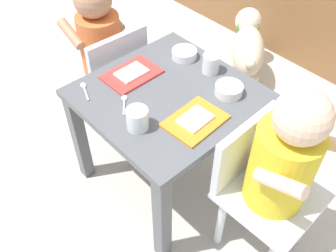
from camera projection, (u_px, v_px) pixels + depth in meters
The scene contains 13 objects.
ground_plane at pixel (168, 175), 1.59m from camera, with size 7.00×7.00×0.00m, color #B2ADA3.
dining_table at pixel (168, 111), 1.33m from camera, with size 0.54×0.54×0.45m.
seated_child_left at pixel (101, 42), 1.52m from camera, with size 0.29×0.29×0.68m.
seated_child_right at pixel (280, 162), 1.07m from camera, with size 0.29×0.29×0.71m.
dog at pixel (248, 45), 1.92m from camera, with size 0.37×0.40×0.31m.
food_tray_left at pixel (132, 74), 1.33m from camera, with size 0.14×0.20×0.02m.
food_tray_right at pixel (195, 120), 1.17m from camera, with size 0.15×0.19×0.02m.
water_cup_left at pixel (211, 64), 1.33m from camera, with size 0.06×0.06×0.07m.
water_cup_right at pixel (137, 120), 1.14m from camera, with size 0.07×0.07×0.07m.
cereal_bowl_left_side at pixel (229, 89), 1.26m from camera, with size 0.09×0.09×0.03m.
cereal_bowl_right_side at pixel (184, 53), 1.40m from camera, with size 0.09×0.09×0.03m.
spoon_by_left_tray at pixel (124, 103), 1.23m from camera, with size 0.09×0.07×0.01m.
spoon_by_right_tray at pixel (85, 89), 1.28m from camera, with size 0.10×0.05×0.01m.
Camera 1 is at (0.72, -0.65, 1.28)m, focal length 40.53 mm.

